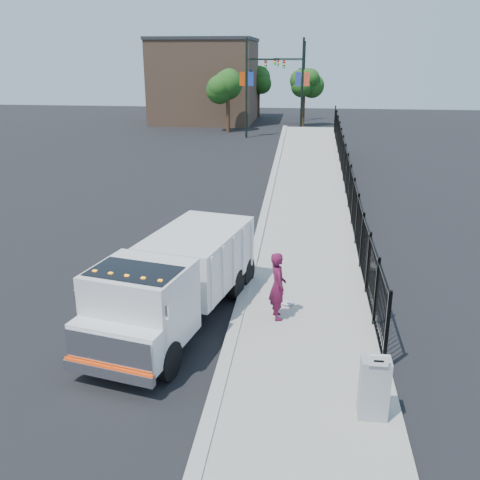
# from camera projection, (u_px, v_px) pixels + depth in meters

# --- Properties ---
(ground) EXTENTS (120.00, 120.00, 0.00)m
(ground) POSITION_uv_depth(u_px,v_px,m) (238.00, 320.00, 14.28)
(ground) COLOR black
(ground) RESTS_ON ground
(sidewalk) EXTENTS (3.55, 12.00, 0.12)m
(sidewalk) POSITION_uv_depth(u_px,v_px,m) (310.00, 364.00, 12.17)
(sidewalk) COLOR #9E998E
(sidewalk) RESTS_ON ground
(curb) EXTENTS (0.30, 12.00, 0.16)m
(curb) POSITION_uv_depth(u_px,v_px,m) (227.00, 357.00, 12.38)
(curb) COLOR #ADAAA3
(curb) RESTS_ON ground
(ramp) EXTENTS (3.95, 24.06, 3.19)m
(ramp) POSITION_uv_depth(u_px,v_px,m) (314.00, 185.00, 29.03)
(ramp) COLOR #9E998E
(ramp) RESTS_ON ground
(iron_fence) EXTENTS (0.10, 28.00, 1.80)m
(iron_fence) POSITION_uv_depth(u_px,v_px,m) (346.00, 187.00, 24.82)
(iron_fence) COLOR black
(iron_fence) RESTS_ON ground
(truck) EXTENTS (3.49, 6.99, 2.29)m
(truck) POSITION_uv_depth(u_px,v_px,m) (174.00, 279.00, 13.65)
(truck) COLOR black
(truck) RESTS_ON ground
(worker) EXTENTS (0.61, 0.76, 1.83)m
(worker) POSITION_uv_depth(u_px,v_px,m) (278.00, 286.00, 13.87)
(worker) COLOR #5A1231
(worker) RESTS_ON sidewalk
(utility_cabinet) EXTENTS (0.55, 0.40, 1.25)m
(utility_cabinet) POSITION_uv_depth(u_px,v_px,m) (374.00, 388.00, 10.11)
(utility_cabinet) COLOR gray
(utility_cabinet) RESTS_ON sidewalk
(arrow_sign) EXTENTS (0.35, 0.04, 0.22)m
(arrow_sign) POSITION_uv_depth(u_px,v_px,m) (379.00, 361.00, 9.67)
(arrow_sign) COLOR white
(arrow_sign) RESTS_ON utility_cabinet
(debris) EXTENTS (0.38, 0.38, 0.09)m
(debris) POSITION_uv_depth(u_px,v_px,m) (287.00, 302.00, 14.92)
(debris) COLOR silver
(debris) RESTS_ON sidewalk
(light_pole_0) EXTENTS (3.78, 0.22, 8.00)m
(light_pole_0) POSITION_uv_depth(u_px,v_px,m) (250.00, 84.00, 44.04)
(light_pole_0) COLOR black
(light_pole_0) RESTS_ON ground
(light_pole_1) EXTENTS (3.78, 0.22, 8.00)m
(light_pole_1) POSITION_uv_depth(u_px,v_px,m) (298.00, 85.00, 43.76)
(light_pole_1) COLOR black
(light_pole_1) RESTS_ON ground
(light_pole_2) EXTENTS (3.77, 0.22, 8.00)m
(light_pole_2) POSITION_uv_depth(u_px,v_px,m) (249.00, 80.00, 51.40)
(light_pole_2) COLOR black
(light_pole_2) RESTS_ON ground
(light_pole_3) EXTENTS (3.77, 0.22, 8.00)m
(light_pole_3) POSITION_uv_depth(u_px,v_px,m) (301.00, 78.00, 55.55)
(light_pole_3) COLOR black
(light_pole_3) RESTS_ON ground
(tree_0) EXTENTS (2.67, 2.67, 5.34)m
(tree_0) POSITION_uv_depth(u_px,v_px,m) (228.00, 87.00, 47.34)
(tree_0) COLOR #382314
(tree_0) RESTS_ON ground
(tree_1) EXTENTS (2.13, 2.13, 5.06)m
(tree_1) POSITION_uv_depth(u_px,v_px,m) (304.00, 85.00, 51.39)
(tree_1) COLOR #382314
(tree_1) RESTS_ON ground
(tree_2) EXTENTS (2.62, 2.62, 5.31)m
(tree_2) POSITION_uv_depth(u_px,v_px,m) (259.00, 81.00, 59.34)
(tree_2) COLOR #382314
(tree_2) RESTS_ON ground
(building) EXTENTS (10.00, 10.00, 8.00)m
(building) POSITION_uv_depth(u_px,v_px,m) (206.00, 82.00, 55.25)
(building) COLOR #8C664C
(building) RESTS_ON ground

